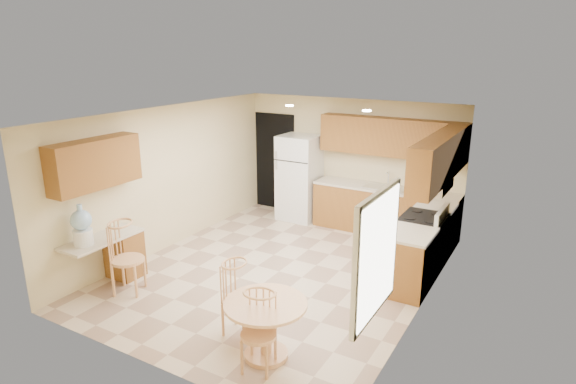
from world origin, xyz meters
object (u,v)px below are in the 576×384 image
Objects in this scene: dining_table at (266,322)px; water_crock at (82,227)px; chair_table_a at (234,294)px; chair_table_b at (254,329)px; chair_desk at (121,253)px; refrigerator at (299,178)px; stove at (421,243)px.

dining_table is 1.58× the size of water_crock.
chair_table_a is (-0.55, 0.16, 0.12)m from dining_table.
chair_table_a is 1.58× the size of water_crock.
chair_desk is (-2.61, 0.53, 0.09)m from chair_table_b.
water_crock is at bearing -179.53° from dining_table.
refrigerator is 1.85× the size of dining_table.
refrigerator is at bearing 157.01° from stove.
refrigerator is 3.15m from stove.
refrigerator reaches higher than chair_table_b.
water_crock is at bearing -103.42° from refrigerator.
water_crock is (-0.45, -0.24, 0.39)m from chair_desk.
stove is 1.16× the size of dining_table.
water_crock is at bearing -86.33° from chair_desk.
chair_table_b is (2.01, -4.69, -0.32)m from refrigerator.
dining_table is at bearing 60.63° from chair_desk.
refrigerator is at bearing -79.19° from chair_table_b.
dining_table is 2.58m from chair_desk.
chair_desk is (-3.47, -2.94, 0.18)m from stove.
water_crock is at bearing -140.99° from stove.
chair_table_b is 3.11m from water_crock.
stove is 3.33m from chair_table_a.
refrigerator is at bearing 147.25° from chair_desk.
chair_table_a is at bearing 4.29° from water_crock.
stove is 1.03× the size of chair_desk.
dining_table is (-0.91, -3.15, -0.01)m from stove.
refrigerator reaches higher than chair_desk.
chair_desk is at bearing -23.88° from chair_table_b.
dining_table is 1.00× the size of chair_table_a.
dining_table is 0.33m from chair_table_b.
chair_table_a reaches higher than chair_table_b.
water_crock reaches higher than chair_desk.
stove is 3.28m from dining_table.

